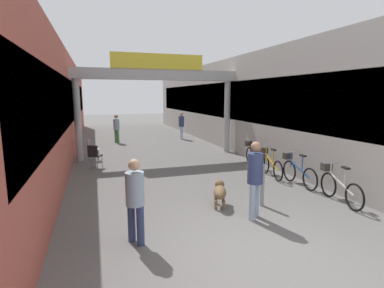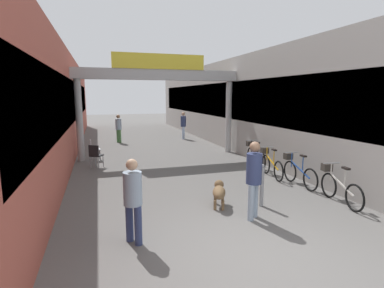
# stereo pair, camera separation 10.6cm
# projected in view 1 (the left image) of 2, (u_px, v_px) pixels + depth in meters

# --- Properties ---
(ground_plane) EXTENTS (80.00, 80.00, 0.00)m
(ground_plane) POSITION_uv_depth(u_px,v_px,m) (265.00, 254.00, 5.17)
(ground_plane) COLOR #605E5B
(storefront_left) EXTENTS (3.00, 26.00, 4.48)m
(storefront_left) POSITION_uv_depth(u_px,v_px,m) (38.00, 106.00, 13.57)
(storefront_left) COLOR #B25142
(storefront_left) RESTS_ON ground_plane
(storefront_right) EXTENTS (3.00, 26.00, 4.48)m
(storefront_right) POSITION_uv_depth(u_px,v_px,m) (240.00, 104.00, 16.69)
(storefront_right) COLOR #9E9993
(storefront_right) RESTS_ON ground_plane
(arcade_sign_gateway) EXTENTS (7.40, 0.47, 4.46)m
(arcade_sign_gateway) POSITION_uv_depth(u_px,v_px,m) (158.00, 84.00, 13.01)
(arcade_sign_gateway) COLOR #B2B2B2
(arcade_sign_gateway) RESTS_ON ground_plane
(pedestrian_with_dog) EXTENTS (0.48, 0.48, 1.74)m
(pedestrian_with_dog) POSITION_uv_depth(u_px,v_px,m) (255.00, 175.00, 6.53)
(pedestrian_with_dog) COLOR #8C9EB2
(pedestrian_with_dog) RESTS_ON ground_plane
(pedestrian_companion) EXTENTS (0.47, 0.47, 1.60)m
(pedestrian_companion) POSITION_uv_depth(u_px,v_px,m) (135.00, 196.00, 5.42)
(pedestrian_companion) COLOR navy
(pedestrian_companion) RESTS_ON ground_plane
(pedestrian_carrying_crate) EXTENTS (0.39, 0.40, 1.68)m
(pedestrian_carrying_crate) POSITION_uv_depth(u_px,v_px,m) (181.00, 124.00, 18.63)
(pedestrian_carrying_crate) COLOR #A5BFE0
(pedestrian_carrying_crate) RESTS_ON ground_plane
(pedestrian_elderly_walking) EXTENTS (0.46, 0.46, 1.62)m
(pedestrian_elderly_walking) POSITION_uv_depth(u_px,v_px,m) (117.00, 127.00, 17.13)
(pedestrian_elderly_walking) COLOR #4C7F47
(pedestrian_elderly_walking) RESTS_ON ground_plane
(dog_on_leash) EXTENTS (0.56, 0.84, 0.59)m
(dog_on_leash) POSITION_uv_depth(u_px,v_px,m) (220.00, 191.00, 7.39)
(dog_on_leash) COLOR brown
(dog_on_leash) RESTS_ON ground_plane
(bicycle_silver_nearest) EXTENTS (0.46, 1.68, 0.98)m
(bicycle_silver_nearest) POSITION_uv_depth(u_px,v_px,m) (338.00, 185.00, 7.65)
(bicycle_silver_nearest) COLOR black
(bicycle_silver_nearest) RESTS_ON ground_plane
(bicycle_blue_second) EXTENTS (0.46, 1.69, 0.98)m
(bicycle_blue_second) POSITION_uv_depth(u_px,v_px,m) (297.00, 171.00, 9.13)
(bicycle_blue_second) COLOR black
(bicycle_blue_second) RESTS_ON ground_plane
(bicycle_orange_third) EXTENTS (0.46, 1.68, 0.98)m
(bicycle_orange_third) POSITION_uv_depth(u_px,v_px,m) (270.00, 164.00, 10.10)
(bicycle_orange_third) COLOR black
(bicycle_orange_third) RESTS_ON ground_plane
(bicycle_black_farthest) EXTENTS (0.46, 1.69, 0.98)m
(bicycle_black_farthest) POSITION_uv_depth(u_px,v_px,m) (254.00, 155.00, 11.59)
(bicycle_black_farthest) COLOR black
(bicycle_black_farthest) RESTS_ON ground_plane
(bollard_post_metal) EXTENTS (0.10, 0.10, 1.07)m
(bollard_post_metal) POSITION_uv_depth(u_px,v_px,m) (262.00, 185.00, 7.37)
(bollard_post_metal) COLOR gray
(bollard_post_metal) RESTS_ON ground_plane
(cafe_chair_black_nearer) EXTENTS (0.55, 0.55, 0.89)m
(cafe_chair_black_nearer) POSITION_uv_depth(u_px,v_px,m) (94.00, 154.00, 11.14)
(cafe_chair_black_nearer) COLOR gray
(cafe_chair_black_nearer) RESTS_ON ground_plane
(cafe_chair_aluminium_farther) EXTENTS (0.43, 0.43, 0.89)m
(cafe_chair_aluminium_farther) POSITION_uv_depth(u_px,v_px,m) (92.00, 148.00, 12.43)
(cafe_chair_aluminium_farther) COLOR gray
(cafe_chair_aluminium_farther) RESTS_ON ground_plane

